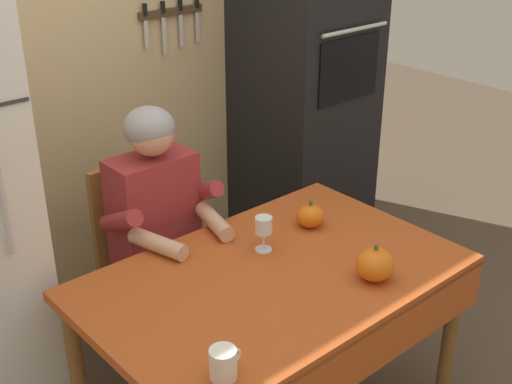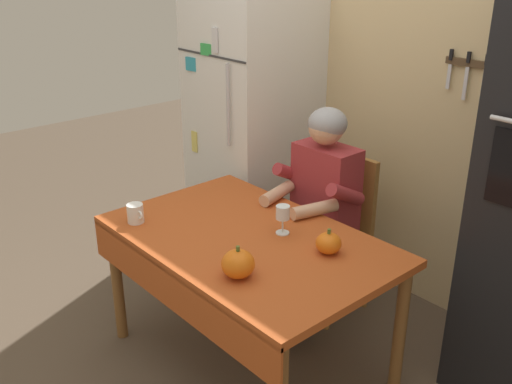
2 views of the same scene
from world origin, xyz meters
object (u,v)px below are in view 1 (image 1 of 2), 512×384
(wall_oven, at_px, (305,85))
(dining_table, at_px, (277,294))
(chair_behind_person, at_px, (143,254))
(pumpkin_medium, at_px, (375,264))
(wine_glass, at_px, (264,227))
(coffee_mug, at_px, (223,363))
(seated_person, at_px, (164,225))
(pumpkin_large, at_px, (310,216))

(wall_oven, distance_m, dining_table, 1.45)
(wall_oven, relative_size, dining_table, 1.50)
(chair_behind_person, bearing_deg, dining_table, -83.28)
(wall_oven, xyz_separation_m, chair_behind_person, (-1.14, -0.13, -0.54))
(wall_oven, distance_m, pumpkin_medium, 1.44)
(wall_oven, xyz_separation_m, dining_table, (-1.05, -0.92, -0.39))
(wall_oven, distance_m, wine_glass, 1.24)
(chair_behind_person, height_order, pumpkin_medium, chair_behind_person)
(coffee_mug, xyz_separation_m, pumpkin_medium, (0.74, 0.05, 0.01))
(seated_person, distance_m, pumpkin_medium, 0.92)
(coffee_mug, bearing_deg, chair_behind_person, 69.85)
(dining_table, relative_size, pumpkin_large, 11.62)
(dining_table, xyz_separation_m, chair_behind_person, (-0.09, 0.79, -0.14))
(pumpkin_medium, bearing_deg, pumpkin_large, 75.69)
(pumpkin_medium, bearing_deg, coffee_mug, -176.09)
(wall_oven, height_order, wine_glass, wall_oven)
(seated_person, xyz_separation_m, pumpkin_large, (0.46, -0.41, 0.05))
(wall_oven, bearing_deg, pumpkin_medium, -124.32)
(pumpkin_medium, bearing_deg, wall_oven, 55.68)
(wine_glass, bearing_deg, coffee_mug, -140.91)
(wine_glass, height_order, pumpkin_medium, wine_glass)
(dining_table, relative_size, wine_glass, 9.61)
(chair_behind_person, xyz_separation_m, seated_person, (0.00, -0.19, 0.23))
(chair_behind_person, relative_size, pumpkin_large, 7.72)
(coffee_mug, bearing_deg, wine_glass, 39.09)
(seated_person, bearing_deg, pumpkin_large, -42.21)
(chair_behind_person, relative_size, seated_person, 0.75)
(seated_person, bearing_deg, chair_behind_person, 90.00)
(wall_oven, bearing_deg, pumpkin_large, -133.19)
(chair_behind_person, relative_size, wine_glass, 6.39)
(coffee_mug, relative_size, pumpkin_medium, 0.77)
(coffee_mug, xyz_separation_m, wine_glass, (0.58, 0.47, 0.05))
(seated_person, xyz_separation_m, wine_glass, (0.18, -0.43, 0.10))
(wall_oven, xyz_separation_m, seated_person, (-1.14, -0.32, -0.31))
(wall_oven, distance_m, seated_person, 1.23)
(dining_table, xyz_separation_m, pumpkin_large, (0.36, 0.19, 0.13))
(wall_oven, xyz_separation_m, pumpkin_large, (-0.69, -0.73, -0.26))
(seated_person, height_order, pumpkin_medium, seated_person)
(wall_oven, height_order, coffee_mug, wall_oven)
(dining_table, relative_size, chair_behind_person, 1.51)
(chair_behind_person, xyz_separation_m, wine_glass, (0.18, -0.62, 0.33))
(pumpkin_large, bearing_deg, chair_behind_person, 127.12)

